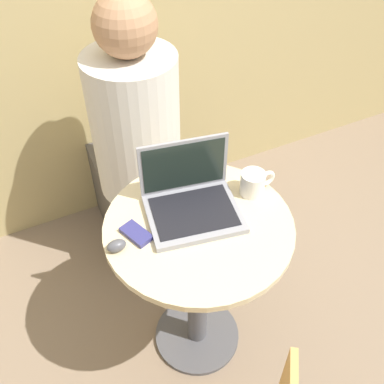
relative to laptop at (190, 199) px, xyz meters
The scene contains 7 objects.
ground_plane 0.78m from the laptop, 95.00° to the right, with size 12.00×12.00×0.00m, color #7F6B56.
round_table 0.27m from the laptop, 95.00° to the right, with size 0.63×0.63×0.73m.
laptop is the anchor object (origin of this frame).
cell_phone 0.21m from the laptop, behind, with size 0.09×0.12×0.02m.
computer_mouse 0.29m from the laptop, 167.91° to the right, with size 0.06×0.04×0.04m.
coffee_cup 0.23m from the laptop, ahead, with size 0.13×0.09×0.08m.
person_seated 0.60m from the laptop, 90.07° to the left, with size 0.37×0.56×1.28m.
Camera 1 is at (-0.45, -0.87, 1.81)m, focal length 42.00 mm.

